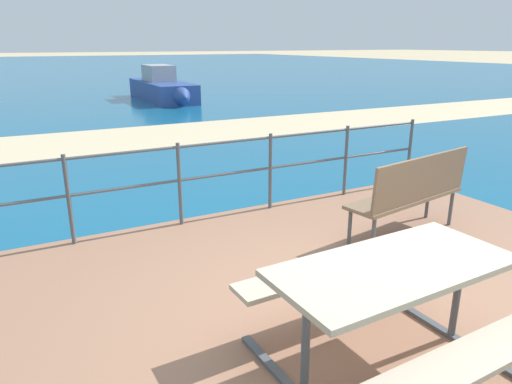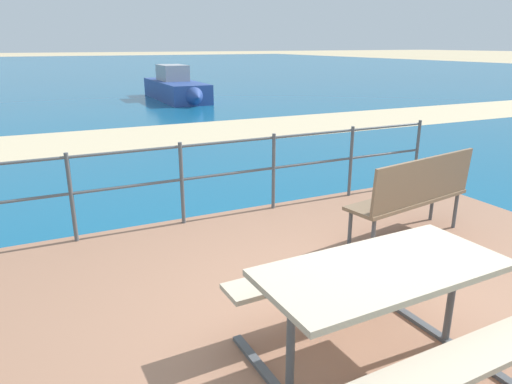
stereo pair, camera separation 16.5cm
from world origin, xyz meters
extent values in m
plane|color=tan|center=(0.00, 0.00, 0.00)|extent=(240.00, 240.00, 0.00)
cube|color=#996B51|center=(0.00, 0.00, 0.03)|extent=(6.40, 5.20, 0.06)
cube|color=#145B84|center=(0.00, 40.00, 0.01)|extent=(90.00, 90.00, 0.01)
cube|color=beige|center=(0.00, 8.13, 0.01)|extent=(54.05, 3.99, 0.01)
cube|color=#BCAD93|center=(-0.27, -0.55, 0.78)|extent=(1.55, 0.75, 0.04)
cube|color=#BCAD93|center=(-0.25, -1.13, 0.51)|extent=(1.53, 0.31, 0.04)
cube|color=#BCAD93|center=(-0.29, 0.02, 0.51)|extent=(1.53, 0.31, 0.04)
cylinder|color=#4C5156|center=(-0.91, -0.57, 0.42)|extent=(0.05, 0.05, 0.72)
cylinder|color=#4C5156|center=(0.37, -0.53, 0.42)|extent=(0.05, 0.05, 0.72)
cube|color=#4C5156|center=(0.37, -0.53, 0.07)|extent=(0.11, 1.41, 0.03)
cube|color=#7A6047|center=(1.43, 1.02, 0.49)|extent=(1.58, 0.65, 0.04)
cube|color=#7A6047|center=(1.46, 0.84, 0.74)|extent=(1.52, 0.31, 0.47)
cylinder|color=#4C5156|center=(2.08, 1.28, 0.28)|extent=(0.04, 0.04, 0.43)
cylinder|color=#4C5156|center=(2.13, 0.98, 0.28)|extent=(0.04, 0.04, 0.43)
cylinder|color=#4C5156|center=(0.72, 1.05, 0.28)|extent=(0.04, 0.04, 0.43)
cylinder|color=#4C5156|center=(0.77, 0.76, 0.28)|extent=(0.04, 0.04, 0.43)
cylinder|color=#4C5156|center=(-1.77, 2.46, 0.54)|extent=(0.04, 0.04, 0.96)
cylinder|color=#4C5156|center=(-0.59, 2.46, 0.54)|extent=(0.04, 0.04, 0.96)
cylinder|color=#4C5156|center=(0.59, 2.46, 0.54)|extent=(0.04, 0.04, 0.96)
cylinder|color=#4C5156|center=(1.77, 2.46, 0.54)|extent=(0.04, 0.04, 0.96)
cylinder|color=#4C5156|center=(2.95, 2.46, 0.54)|extent=(0.04, 0.04, 0.96)
cylinder|color=#4C5156|center=(0.00, 2.46, 0.97)|extent=(5.90, 0.03, 0.03)
cylinder|color=#4C5156|center=(0.00, 2.46, 0.59)|extent=(5.90, 0.03, 0.03)
cube|color=#2D478C|center=(3.07, 15.07, 0.35)|extent=(1.45, 4.57, 0.69)
cube|color=#A5A8AD|center=(3.08, 15.41, 0.99)|extent=(0.94, 1.55, 0.58)
cone|color=#2D478C|center=(3.04, 12.54, 0.35)|extent=(0.62, 0.51, 0.62)
camera|label=1|loc=(-2.19, -2.39, 2.06)|focal=32.62mm
camera|label=2|loc=(-2.04, -2.46, 2.06)|focal=32.62mm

